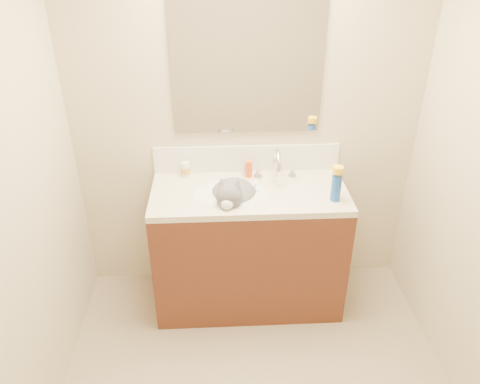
{
  "coord_description": "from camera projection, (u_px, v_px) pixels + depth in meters",
  "views": [
    {
      "loc": [
        -0.19,
        -1.49,
        2.27
      ],
      "look_at": [
        -0.06,
        0.92,
        0.88
      ],
      "focal_mm": 35.0,
      "sensor_mm": 36.0,
      "label": 1
    }
  ],
  "objects": [
    {
      "name": "room_shell",
      "position": [
        270.0,
        173.0,
        1.69
      ],
      "size": [
        2.24,
        2.54,
        2.52
      ],
      "color": "#C1B090",
      "rests_on": "ground"
    },
    {
      "name": "vanity_cabinet",
      "position": [
        249.0,
        250.0,
        3.07
      ],
      "size": [
        1.2,
        0.55,
        0.82
      ],
      "primitive_type": "cube",
      "color": "#4E2414",
      "rests_on": "ground"
    },
    {
      "name": "counter_slab",
      "position": [
        249.0,
        193.0,
        2.86
      ],
      "size": [
        1.2,
        0.55,
        0.04
      ],
      "primitive_type": "cube",
      "color": "beige",
      "rests_on": "vanity_cabinet"
    },
    {
      "name": "basin",
      "position": [
        230.0,
        203.0,
        2.85
      ],
      "size": [
        0.45,
        0.36,
        0.14
      ],
      "primitive_type": "ellipsoid",
      "color": "silver",
      "rests_on": "vanity_cabinet"
    },
    {
      "name": "faucet",
      "position": [
        277.0,
        167.0,
        2.93
      ],
      "size": [
        0.28,
        0.2,
        0.21
      ],
      "color": "silver",
      "rests_on": "counter_slab"
    },
    {
      "name": "cat",
      "position": [
        233.0,
        197.0,
        2.83
      ],
      "size": [
        0.36,
        0.44,
        0.33
      ],
      "rotation": [
        0.0,
        0.0,
        -0.22
      ],
      "color": "#514F51",
      "rests_on": "basin"
    },
    {
      "name": "backsplash",
      "position": [
        247.0,
        158.0,
        3.03
      ],
      "size": [
        1.2,
        0.02,
        0.18
      ],
      "primitive_type": "cube",
      "color": "silver",
      "rests_on": "counter_slab"
    },
    {
      "name": "mirror",
      "position": [
        247.0,
        68.0,
        2.74
      ],
      "size": [
        0.9,
        0.02,
        0.8
      ],
      "primitive_type": "cube",
      "color": "white",
      "rests_on": "room_shell"
    },
    {
      "name": "pill_bottle",
      "position": [
        186.0,
        169.0,
        2.99
      ],
      "size": [
        0.07,
        0.07,
        0.1
      ],
      "primitive_type": "cylinder",
      "rotation": [
        0.0,
        0.0,
        -0.26
      ],
      "color": "silver",
      "rests_on": "counter_slab"
    },
    {
      "name": "pill_label",
      "position": [
        186.0,
        170.0,
        2.99
      ],
      "size": [
        0.07,
        0.07,
        0.04
      ],
      "primitive_type": "cylinder",
      "rotation": [
        0.0,
        0.0,
        -0.26
      ],
      "color": "orange",
      "rests_on": "pill_bottle"
    },
    {
      "name": "silver_jar",
      "position": [
        246.0,
        171.0,
        3.01
      ],
      "size": [
        0.06,
        0.06,
        0.06
      ],
      "primitive_type": "cylinder",
      "rotation": [
        0.0,
        0.0,
        0.11
      ],
      "color": "#B7B7BC",
      "rests_on": "counter_slab"
    },
    {
      "name": "amber_bottle",
      "position": [
        249.0,
        169.0,
        2.98
      ],
      "size": [
        0.05,
        0.05,
        0.11
      ],
      "primitive_type": "cylinder",
      "rotation": [
        0.0,
        0.0,
        -0.13
      ],
      "color": "#DF4A1A",
      "rests_on": "counter_slab"
    },
    {
      "name": "toothbrush",
      "position": [
        256.0,
        186.0,
        2.89
      ],
      "size": [
        0.02,
        0.13,
        0.01
      ],
      "primitive_type": "cube",
      "rotation": [
        0.0,
        0.0,
        0.07
      ],
      "color": "silver",
      "rests_on": "counter_slab"
    },
    {
      "name": "toothbrush_head",
      "position": [
        256.0,
        185.0,
        2.89
      ],
      "size": [
        0.02,
        0.03,
        0.01
      ],
      "primitive_type": "cube",
      "rotation": [
        0.0,
        0.0,
        0.07
      ],
      "color": "#5EA0C8",
      "rests_on": "counter_slab"
    },
    {
      "name": "spray_can",
      "position": [
        336.0,
        188.0,
        2.71
      ],
      "size": [
        0.08,
        0.08,
        0.16
      ],
      "primitive_type": "cylinder",
      "rotation": [
        0.0,
        0.0,
        -0.44
      ],
      "color": "#1748A7",
      "rests_on": "counter_slab"
    },
    {
      "name": "spray_cap",
      "position": [
        338.0,
        170.0,
        2.65
      ],
      "size": [
        0.08,
        0.08,
        0.04
      ],
      "primitive_type": "cylinder",
      "rotation": [
        0.0,
        0.0,
        -0.44
      ],
      "color": "yellow",
      "rests_on": "spray_can"
    }
  ]
}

